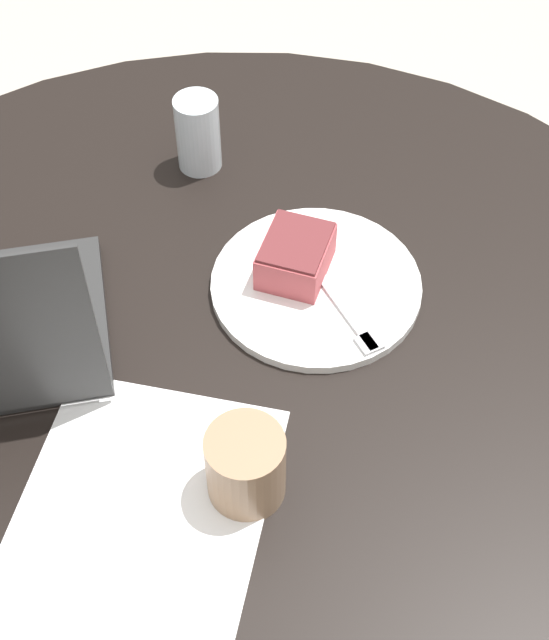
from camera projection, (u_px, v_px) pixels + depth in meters
ground_plane at (246, 636)px, 1.60m from camera, size 12.00×12.00×0.00m
dining_table at (233, 449)px, 1.09m from camera, size 1.32×1.32×0.77m
paper_document at (139, 515)px, 0.91m from camera, size 0.33×0.28×0.00m
plate at (316, 285)px, 1.10m from camera, size 0.26×0.26×0.01m
cake_slice at (296, 256)px, 1.09m from camera, size 0.10×0.08×0.05m
fork at (346, 311)px, 1.06m from camera, size 0.14×0.13×0.00m
coffee_glass at (246, 466)px, 0.90m from camera, size 0.08×0.08×0.09m
water_glass at (198, 133)px, 1.20m from camera, size 0.06×0.06×0.11m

